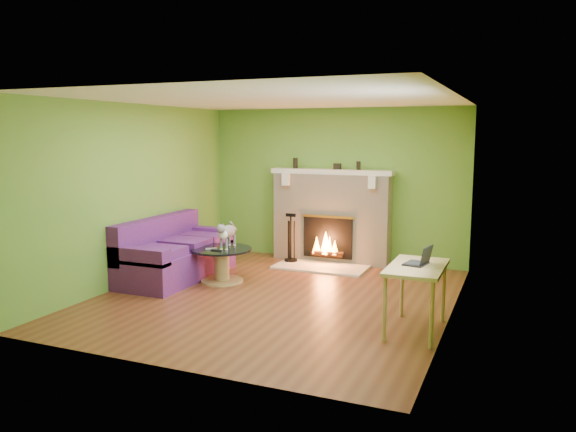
{
  "coord_description": "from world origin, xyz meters",
  "views": [
    {
      "loc": [
        2.96,
        -6.65,
        2.16
      ],
      "look_at": [
        0.0,
        0.4,
        1.04
      ],
      "focal_mm": 35.0,
      "sensor_mm": 36.0,
      "label": 1
    }
  ],
  "objects_px": {
    "desk": "(417,274)",
    "cat": "(228,235)",
    "sofa": "(174,255)",
    "coffee_table": "(222,263)"
  },
  "relations": [
    {
      "from": "sofa",
      "to": "desk",
      "type": "xyz_separation_m",
      "value": [
        3.81,
        -0.97,
        0.3
      ]
    },
    {
      "from": "desk",
      "to": "cat",
      "type": "relative_size",
      "value": 1.56
    },
    {
      "from": "sofa",
      "to": "coffee_table",
      "type": "height_order",
      "value": "sofa"
    },
    {
      "from": "desk",
      "to": "cat",
      "type": "height_order",
      "value": "cat"
    },
    {
      "from": "coffee_table",
      "to": "desk",
      "type": "height_order",
      "value": "desk"
    },
    {
      "from": "desk",
      "to": "sofa",
      "type": "bearing_deg",
      "value": 165.75
    },
    {
      "from": "sofa",
      "to": "cat",
      "type": "height_order",
      "value": "sofa"
    },
    {
      "from": "sofa",
      "to": "cat",
      "type": "xyz_separation_m",
      "value": [
        0.88,
        0.1,
        0.35
      ]
    },
    {
      "from": "desk",
      "to": "coffee_table",
      "type": "bearing_deg",
      "value": 161.34
    },
    {
      "from": "sofa",
      "to": "coffee_table",
      "type": "distance_m",
      "value": 0.8
    }
  ]
}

